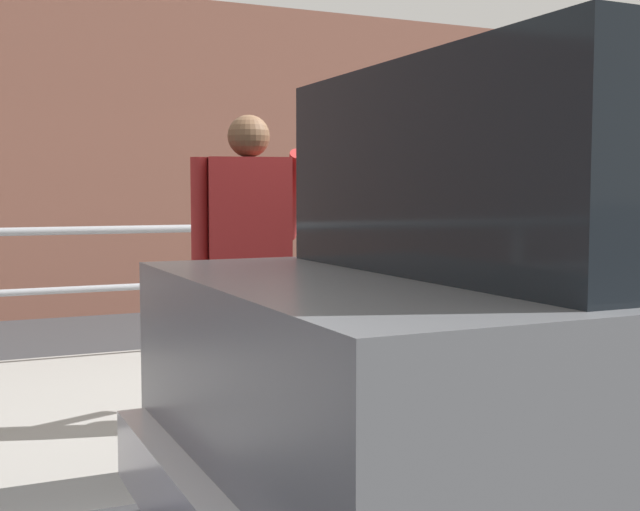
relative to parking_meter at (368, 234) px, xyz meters
The scene contains 6 objects.
ground_plane 1.26m from the parking_meter, 50.63° to the right, with size 160.00×160.00×0.00m, color #333335.
sidewalk_curb 1.57m from the parking_meter, 75.99° to the left, with size 36.00×2.83×0.16m, color gray.
parking_meter is the anchor object (origin of this frame).
pedestrian_at_meter 0.67m from the parking_meter, behind, with size 0.68×0.48×1.65m.
background_railing 2.29m from the parking_meter, 83.15° to the left, with size 24.06×0.06×1.00m.
backdrop_wall 5.90m from the parking_meter, 87.35° to the left, with size 32.00×0.50×3.70m, color brown.
Camera 1 is at (-2.37, -3.62, 1.40)m, focal length 45.83 mm.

